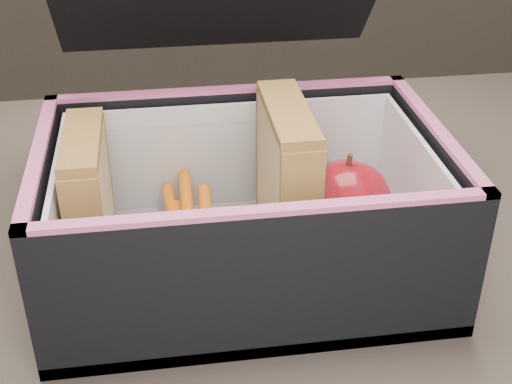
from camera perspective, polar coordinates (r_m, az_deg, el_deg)
lunch_bag at (r=0.53m, az=-1.00°, el=-0.48°), size 0.29×0.32×0.26m
plastic_tub at (r=0.54m, az=-5.25°, el=-1.54°), size 0.19×0.14×0.08m
sandwich_left at (r=0.53m, az=-13.18°, el=-0.66°), size 0.03×0.09×0.10m
sandwich_right at (r=0.53m, az=2.47°, el=1.04°), size 0.03×0.11×0.12m
carrot_sticks at (r=0.55m, az=-5.22°, el=-3.18°), size 0.05×0.14×0.03m
paper_napkin at (r=0.58m, az=6.93°, el=-3.37°), size 0.09×0.09×0.01m
red_apple at (r=0.55m, az=7.23°, el=-0.71°), size 0.08×0.08×0.07m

